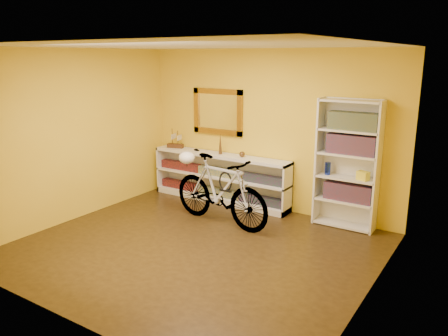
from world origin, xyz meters
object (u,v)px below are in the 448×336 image
Objects in this scene: bicycle at (220,190)px; bookcase at (347,165)px; helmet at (187,158)px; console_unit at (220,178)px.

bookcase is at bearing -52.92° from bicycle.
console_unit is at bearing 84.04° from helmet.
console_unit is 1.37× the size of bookcase.
helmet is at bearing -95.96° from console_unit.
console_unit is 2.26m from bookcase.
console_unit is 10.07× the size of helmet.
bicycle reaches higher than helmet.
helmet is (-0.68, 0.08, 0.40)m from bicycle.
console_unit is at bearing -179.35° from bookcase.
bookcase is at bearing 20.22° from helmet.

